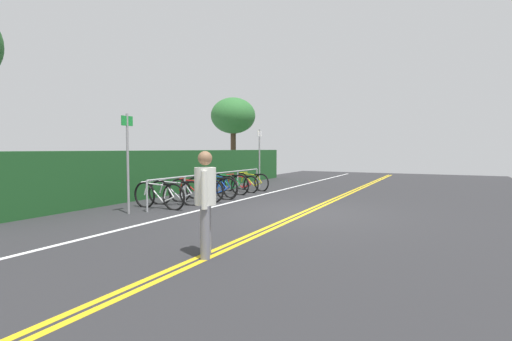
# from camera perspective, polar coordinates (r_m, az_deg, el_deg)

# --- Properties ---
(ground_plane) EXTENTS (35.20, 12.73, 0.05)m
(ground_plane) POSITION_cam_1_polar(r_m,az_deg,el_deg) (9.82, 7.16, -6.39)
(ground_plane) COLOR #2B2B2D
(centre_line_yellow_inner) EXTENTS (31.68, 0.10, 0.00)m
(centre_line_yellow_inner) POSITION_cam_1_polar(r_m,az_deg,el_deg) (9.79, 7.60, -6.26)
(centre_line_yellow_inner) COLOR gold
(centre_line_yellow_inner) RESTS_ON ground_plane
(centre_line_yellow_outer) EXTENTS (31.68, 0.10, 0.00)m
(centre_line_yellow_outer) POSITION_cam_1_polar(r_m,az_deg,el_deg) (9.84, 6.71, -6.21)
(centre_line_yellow_outer) COLOR gold
(centre_line_yellow_outer) RESTS_ON ground_plane
(bike_lane_stripe_white) EXTENTS (31.68, 0.12, 0.00)m
(bike_lane_stripe_white) POSITION_cam_1_polar(r_m,az_deg,el_deg) (10.95, -5.88, -5.24)
(bike_lane_stripe_white) COLOR white
(bike_lane_stripe_white) RESTS_ON ground_plane
(bike_rack) EXTENTS (6.34, 0.05, 0.83)m
(bike_rack) POSITION_cam_1_polar(r_m,az_deg,el_deg) (12.68, -6.22, -1.27)
(bike_rack) COLOR #9EA0A5
(bike_rack) RESTS_ON ground_plane
(bicycle_0) EXTENTS (0.46, 1.76, 0.76)m
(bicycle_0) POSITION_cam_1_polar(r_m,az_deg,el_deg) (10.70, -14.17, -3.60)
(bicycle_0) COLOR black
(bicycle_0) RESTS_ON ground_plane
(bicycle_1) EXTENTS (0.54, 1.69, 0.76)m
(bicycle_1) POSITION_cam_1_polar(r_m,az_deg,el_deg) (11.28, -11.79, -3.24)
(bicycle_1) COLOR black
(bicycle_1) RESTS_ON ground_plane
(bicycle_2) EXTENTS (0.61, 1.72, 0.76)m
(bicycle_2) POSITION_cam_1_polar(r_m,az_deg,el_deg) (11.77, -8.90, -2.93)
(bicycle_2) COLOR black
(bicycle_2) RESTS_ON ground_plane
(bicycle_3) EXTENTS (0.55, 1.77, 0.76)m
(bicycle_3) POSITION_cam_1_polar(r_m,az_deg,el_deg) (12.40, -6.63, -2.60)
(bicycle_3) COLOR black
(bicycle_3) RESTS_ON ground_plane
(bicycle_4) EXTENTS (0.67, 1.72, 0.78)m
(bicycle_4) POSITION_cam_1_polar(r_m,az_deg,el_deg) (13.11, -5.35, -2.24)
(bicycle_4) COLOR black
(bicycle_4) RESTS_ON ground_plane
(bicycle_5) EXTENTS (0.46, 1.74, 0.77)m
(bicycle_5) POSITION_cam_1_polar(r_m,az_deg,el_deg) (13.73, -4.11, -2.01)
(bicycle_5) COLOR black
(bicycle_5) RESTS_ON ground_plane
(bicycle_6) EXTENTS (0.46, 1.73, 0.68)m
(bicycle_6) POSITION_cam_1_polar(r_m,az_deg,el_deg) (14.40, -2.50, -1.93)
(bicycle_6) COLOR black
(bicycle_6) RESTS_ON ground_plane
(bicycle_7) EXTENTS (0.53, 1.68, 0.72)m
(bicycle_7) POSITION_cam_1_polar(r_m,az_deg,el_deg) (14.98, -0.68, -1.66)
(bicycle_7) COLOR black
(bicycle_7) RESTS_ON ground_plane
(pedestrian) EXTENTS (0.44, 0.32, 1.58)m
(pedestrian) POSITION_cam_1_polar(r_m,az_deg,el_deg) (5.77, -7.49, -3.88)
(pedestrian) COLOR slate
(pedestrian) RESTS_ON ground_plane
(sign_post_near) EXTENTS (0.36, 0.06, 2.48)m
(sign_post_near) POSITION_cam_1_polar(r_m,az_deg,el_deg) (9.99, -18.46, 2.29)
(sign_post_near) COLOR gray
(sign_post_near) RESTS_ON ground_plane
(sign_post_far) EXTENTS (0.36, 0.06, 2.41)m
(sign_post_far) POSITION_cam_1_polar(r_m,az_deg,el_deg) (15.75, 0.51, 2.60)
(sign_post_far) COLOR gray
(sign_post_far) RESTS_ON ground_plane
(hedge_backdrop) EXTENTS (15.29, 0.98, 1.55)m
(hedge_backdrop) POSITION_cam_1_polar(r_m,az_deg,el_deg) (15.18, -10.28, 0.02)
(hedge_backdrop) COLOR #1C4C21
(hedge_backdrop) RESTS_ON ground_plane
(tree_mid) EXTENTS (2.39, 2.39, 4.36)m
(tree_mid) POSITION_cam_1_polar(r_m,az_deg,el_deg) (20.93, -3.40, 8.00)
(tree_mid) COLOR #473323
(tree_mid) RESTS_ON ground_plane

